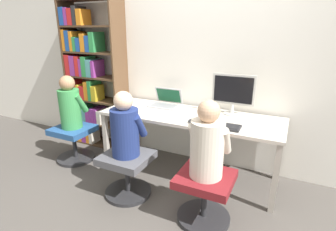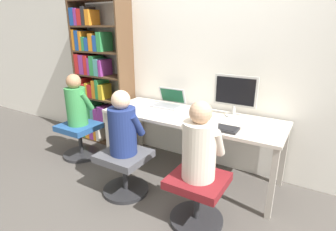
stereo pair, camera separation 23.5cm
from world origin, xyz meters
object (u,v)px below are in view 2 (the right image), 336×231
Objects in this scene: keyboard at (217,127)px; office_chair_side at (80,137)px; office_chair_left at (197,195)px; person_at_laptop at (123,126)px; desktop_monitor at (235,94)px; person_near_shelf at (76,102)px; office_chair_right at (125,169)px; bookshelf at (97,77)px; laptop at (168,103)px; person_at_monitor at (200,145)px.

office_chair_side is at bearing -176.73° from keyboard.
office_chair_left is at bearing -10.76° from office_chair_side.
person_at_laptop is at bearing -17.36° from office_chair_side.
person_near_shelf is at bearing -163.65° from desktop_monitor.
office_chair_left is at bearing -1.72° from office_chair_right.
laptop is at bearing -1.09° from bookshelf.
keyboard is at bearing 3.27° from office_chair_side.
person_at_monitor is (0.00, 0.00, 0.46)m from office_chair_left.
person_at_laptop is 1.07m from person_near_shelf.
person_at_laptop reaches higher than office_chair_left.
laptop is at bearing 133.16° from office_chair_left.
office_chair_left is at bearing -2.04° from person_at_laptop.
person_at_monitor reaches higher than office_chair_side.
person_at_monitor reaches higher than laptop.
desktop_monitor is at bearing 3.08° from laptop.
office_chair_side is (-1.79, -0.10, -0.46)m from keyboard.
bookshelf is 0.58m from person_near_shelf.
office_chair_side is at bearing -154.42° from laptop.
office_chair_side is at bearing -163.51° from desktop_monitor.
desktop_monitor reaches higher than keyboard.
person_at_monitor reaches higher than office_chair_right.
office_chair_side is 0.46m from person_near_shelf.
office_chair_right is 1.16m from person_near_shelf.
person_near_shelf is at bearing 162.41° from person_at_laptop.
office_chair_left is at bearing -89.40° from desktop_monitor.
keyboard is 0.88m from person_at_laptop.
person_at_monitor is at bearing -10.76° from person_near_shelf.
desktop_monitor is at bearing 0.57° from bookshelf.
desktop_monitor reaches higher than laptop.
person_at_laptop is (-0.78, -0.42, -0.01)m from keyboard.
person_at_monitor is at bearing -46.68° from laptop.
office_chair_side is (-1.82, 0.35, 0.00)m from office_chair_left.
keyboard is 1.00m from office_chair_right.
desktop_monitor is 1.96m from bookshelf.
person_at_monitor is (0.79, -0.84, -0.03)m from laptop.
bookshelf is (-1.96, -0.02, 0.01)m from desktop_monitor.
office_chair_right is at bearing -90.00° from person_at_laptop.
office_chair_right is at bearing -35.82° from bookshelf.
laptop is at bearing 25.37° from person_near_shelf.
bookshelf is at bearing 105.91° from person_near_shelf.
person_at_laptop is at bearing -132.99° from desktop_monitor.
office_chair_right is 1.59m from bookshelf.
person_near_shelf reaches higher than office_chair_left.
keyboard is 0.86× the size of office_chair_left.
office_chair_right is 0.24× the size of bookshelf.
laptop is at bearing 88.82° from office_chair_right.
bookshelf reaches higher than person_at_laptop.
desktop_monitor is at bearing 16.49° from office_chair_side.
laptop is 1.15m from person_at_monitor.
office_chair_left is (0.79, -0.84, -0.49)m from laptop.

